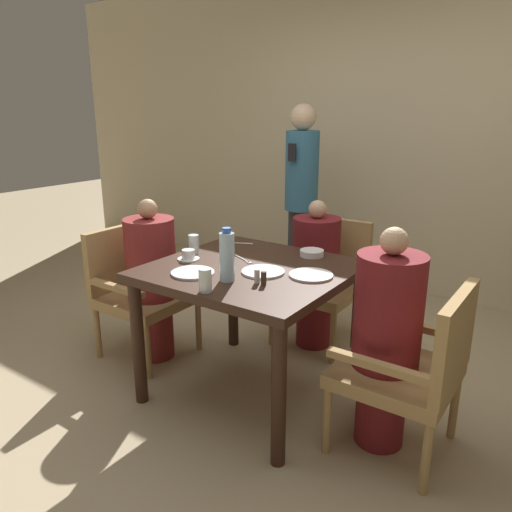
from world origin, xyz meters
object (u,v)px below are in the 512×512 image
Objects in this scene: diner_in_left_chair at (152,279)px; plate_main_right at (311,275)px; plate_main_left at (263,272)px; glass_tall_near at (205,280)px; chair_left_side at (138,286)px; bowl_small at (312,253)px; standing_host at (301,197)px; plate_dessert_center at (193,273)px; diner_in_far_chair at (315,273)px; teacup_with_saucer at (188,256)px; chair_far_side at (324,276)px; glass_tall_mid at (194,244)px; diner_in_right_chair at (386,338)px; water_bottle at (227,256)px; chair_right_side at (414,365)px.

diner_in_left_chair is 4.67× the size of plate_main_right.
glass_tall_near is (-0.07, -0.39, 0.05)m from plate_main_left.
chair_left_side reaches higher than plate_main_left.
chair_left_side reaches higher than bowl_small.
diner_in_left_chair is 1.60m from standing_host.
diner_in_far_chair is at bearing 79.90° from plate_dessert_center.
chair_far_side is at bearing 69.44° from teacup_with_saucer.
diner_in_far_chair is 8.98× the size of glass_tall_near.
glass_tall_mid is at bearing -115.83° from chair_far_side.
glass_tall_mid is (-0.60, -0.36, 0.04)m from bowl_small.
teacup_with_saucer is (0.41, -0.09, 0.25)m from diner_in_left_chair.
plate_main_left is at bearing -98.68° from bowl_small.
diner_in_right_chair is (1.57, -0.00, 0.02)m from diner_in_left_chair.
chair_far_side is 1.00m from plate_main_left.
plate_main_left is 2.00× the size of glass_tall_mid.
diner_in_far_chair is 0.91m from glass_tall_mid.
standing_host reaches higher than plate_main_left.
chair_left_side reaches higher than plate_dessert_center.
glass_tall_near is at bearing -99.90° from plate_main_left.
bowl_small reaches higher than plate_main_left.
plate_main_right is at bearing 21.97° from plate_main_left.
glass_tall_mid is at bearing -149.38° from bowl_small.
diner_in_far_chair is 1.07m from plate_dessert_center.
standing_host is at bearing 122.37° from bowl_small.
water_bottle is at bearing 94.13° from glass_tall_near.
diner_in_far_chair reaches higher than chair_left_side.
chair_left_side is 1.29m from chair_far_side.
diner_in_right_chair is at bearing -31.36° from bowl_small.
diner_in_left_chair reaches higher than chair_left_side.
teacup_with_saucer is (-0.37, -0.85, 0.27)m from diner_in_far_chair.
plate_main_right is (-0.58, 0.05, 0.31)m from chair_right_side.
diner_in_right_chair is at bearing 15.55° from plate_dessert_center.
standing_host is at bearing 96.97° from teacup_with_saucer.
diner_in_right_chair is 4.83× the size of plate_dessert_center.
water_bottle is (-0.75, -0.25, 0.34)m from diner_in_right_chair.
diner_in_right_chair is 0.49m from plate_main_right.
diner_in_far_chair reaches higher than glass_tall_mid.
chair_left_side is 0.52× the size of standing_host.
diner_in_left_chair is 4.67× the size of plate_main_left.
diner_in_right_chair is 4.83× the size of plate_main_right.
standing_host is 1.86m from plate_dessert_center.
teacup_with_saucer is at bearing -175.87° from chair_right_side.
chair_far_side is at bearing 91.48° from water_bottle.
diner_in_left_chair is 8.45× the size of teacup_with_saucer.
chair_left_side is 1.20m from diner_in_far_chair.
diner_in_far_chair is 0.93× the size of diner_in_right_chair.
diner_in_far_chair is (0.78, 0.76, -0.02)m from diner_in_left_chair.
glass_tall_mid is at bearing 1.87° from chair_left_side.
bowl_small is (0.17, -0.53, 0.33)m from chair_far_side.
chair_right_side is at bearing 26.17° from glass_tall_near.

